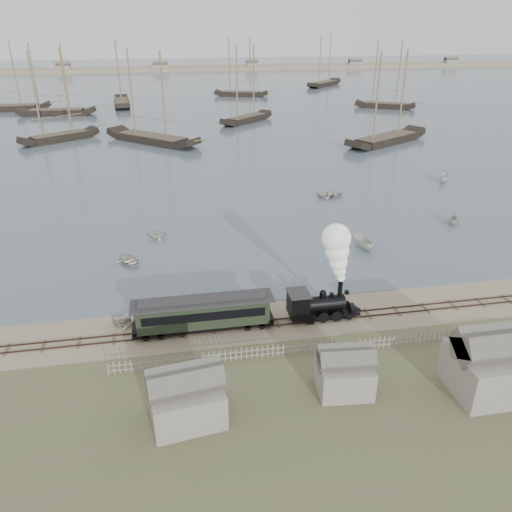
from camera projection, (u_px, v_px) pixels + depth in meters
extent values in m
plane|color=tan|center=(283.00, 311.00, 48.95)|extent=(600.00, 600.00, 0.00)
cube|color=#41535D|center=(188.00, 89.00, 199.79)|extent=(600.00, 336.00, 0.06)
cube|color=#38271E|center=(289.00, 324.00, 46.68)|extent=(120.00, 0.08, 0.12)
cube|color=#38271E|center=(286.00, 318.00, 47.57)|extent=(120.00, 0.08, 0.12)
cube|color=#42372A|center=(288.00, 322.00, 47.16)|extent=(120.00, 1.80, 0.06)
cube|color=tan|center=(179.00, 70.00, 270.79)|extent=(500.00, 20.00, 1.80)
cube|color=black|center=(324.00, 312.00, 47.43)|extent=(6.64, 1.95, 0.24)
cylinder|color=black|center=(320.00, 304.00, 46.94)|extent=(4.10, 1.46, 1.46)
cube|color=black|center=(298.00, 304.00, 46.52)|extent=(1.76, 2.15, 2.25)
cube|color=#2B2B2E|center=(299.00, 293.00, 46.01)|extent=(1.95, 2.34, 0.12)
cylinder|color=black|center=(340.00, 290.00, 46.67)|extent=(0.43, 0.43, 1.56)
sphere|color=black|center=(323.00, 293.00, 46.48)|extent=(0.62, 0.62, 0.62)
cone|color=black|center=(355.00, 310.00, 47.97)|extent=(1.37, 1.95, 1.95)
cube|color=black|center=(347.00, 292.00, 46.93)|extent=(0.34, 0.34, 0.34)
cube|color=black|center=(204.00, 324.00, 45.62)|extent=(12.77, 2.10, 0.32)
cube|color=black|center=(203.00, 312.00, 45.07)|extent=(11.86, 2.28, 2.28)
cube|color=black|center=(204.00, 317.00, 43.94)|extent=(10.95, 0.06, 0.82)
cube|color=black|center=(202.00, 304.00, 46.00)|extent=(10.95, 0.06, 0.82)
cube|color=#2B2B2E|center=(203.00, 301.00, 44.56)|extent=(12.77, 2.46, 0.16)
cube|color=#2B2B2E|center=(202.00, 298.00, 44.44)|extent=(11.40, 1.09, 0.41)
imported|color=beige|center=(135.00, 318.00, 47.00)|extent=(3.45, 4.40, 0.83)
imported|color=beige|center=(130.00, 261.00, 57.95)|extent=(4.37, 4.03, 0.74)
imported|color=beige|center=(157.00, 234.00, 64.51)|extent=(2.60, 2.90, 1.37)
imported|color=beige|center=(363.00, 243.00, 61.77)|extent=(4.02, 2.17, 1.47)
imported|color=beige|center=(331.00, 194.00, 79.67)|extent=(3.34, 4.45, 0.87)
imported|color=beige|center=(453.00, 218.00, 69.08)|extent=(4.07, 3.94, 1.64)
imported|color=beige|center=(444.00, 178.00, 86.95)|extent=(3.75, 3.22, 1.40)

